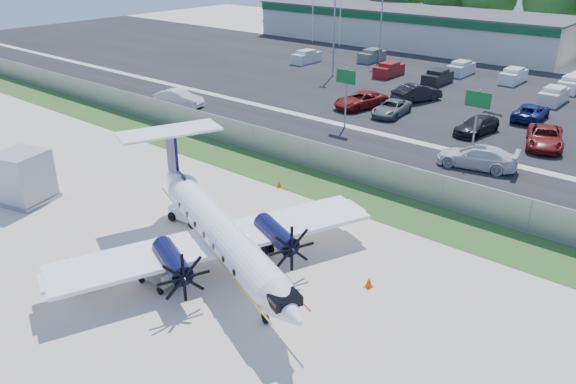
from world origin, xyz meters
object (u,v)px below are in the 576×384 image
Objects in this scene: aircraft at (219,232)px; baggage_cart_far at (160,274)px; service_container at (24,179)px; pushback_tug at (192,211)px; baggage_cart_near at (77,276)px.

aircraft is 3.29m from baggage_cart_far.
service_container is at bearing 177.66° from baggage_cart_far.
service_container is (-9.61, -4.60, 0.87)m from pushback_tug.
aircraft is 5.43m from pushback_tug.
aircraft is at bearing 53.22° from baggage_cart_near.
pushback_tug is 7.64m from baggage_cart_near.
aircraft is 7.93× the size of baggage_cart_far.
baggage_cart_near is (-3.91, -5.23, -1.46)m from aircraft.
aircraft is 7.77× the size of baggage_cart_near.
aircraft is at bearing -26.70° from pushback_tug.
pushback_tug is 10.69m from service_container.
aircraft reaches higher than baggage_cart_near.
baggage_cart_far is 0.59× the size of service_container.
aircraft is 6.89× the size of pushback_tug.
baggage_cart_near is 3.77m from baggage_cart_far.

